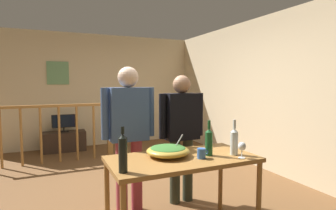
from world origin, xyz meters
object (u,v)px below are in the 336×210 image
Objects in this scene: wine_glass at (242,147)px; wine_bottle_green at (209,141)px; flat_screen_tv at (64,122)px; serving_table at (182,165)px; person_standing_right at (182,128)px; person_standing_left at (129,126)px; wine_bottle_clear at (234,141)px; tv_console at (64,141)px; stair_railing at (70,127)px; framed_picture at (58,73)px; salad_bowl at (168,150)px; wine_bottle_dark at (123,153)px; mug_blue at (202,153)px.

wine_glass is 0.32m from wine_bottle_green.
flat_screen_tv is 4.08m from serving_table.
person_standing_left is at bearing 0.06° from person_standing_right.
tv_console is at bearing 108.59° from wine_bottle_clear.
wine_bottle_green is 0.26m from wine_bottle_clear.
serving_table is at bearing -75.66° from stair_railing.
wine_glass is (1.46, -4.56, -0.82)m from framed_picture.
framed_picture is 1.46× the size of wine_bottle_green.
person_standing_left reaches higher than wine_bottle_green.
wine_glass is at bearing -69.09° from stair_railing.
person_standing_right is at bearing -65.02° from stair_railing.
serving_table is at bearing 115.93° from person_standing_left.
salad_bowl is at bearing -78.66° from framed_picture.
salad_bowl is 0.25× the size of person_standing_left.
mug_blue is at bearing 6.70° from wine_bottle_dark.
wine_bottle_dark is at bearing -176.19° from wine_bottle_clear.
tv_console is 2.42× the size of wine_bottle_dark.
stair_railing reaches higher than serving_table.
wine_glass is at bearing -72.08° from tv_console.
stair_railing is 2.72m from person_standing_right.
wine_bottle_clear is at bearing -71.28° from flat_screen_tv.
wine_bottle_dark is (-0.64, -0.21, 0.24)m from serving_table.
wine_bottle_clear reaches higher than flat_screen_tv.
tv_console is 2.14× the size of salad_bowl.
serving_table is at bearing 165.76° from wine_bottle_clear.
framed_picture is 0.57× the size of tv_console.
wine_bottle_dark is (0.25, -4.18, 0.30)m from flat_screen_tv.
wine_bottle_clear reaches higher than wine_glass.
wine_bottle_clear is at bearing -71.69° from framed_picture.
salad_bowl is 0.33m from mug_blue.
stair_railing reaches higher than flat_screen_tv.
person_standing_right is (1.30, -3.61, -0.77)m from framed_picture.
wine_bottle_dark is at bearing -151.00° from salad_bowl.
person_standing_right is (-0.17, 0.82, 0.01)m from wine_bottle_clear.
flat_screen_tv is 3.13× the size of wine_glass.
flat_screen_tv is at bearing 95.43° from stair_railing.
tv_console is 0.53× the size of person_standing_left.
framed_picture is 4.40× the size of mug_blue.
wine_glass is at bearing -29.70° from salad_bowl.
tv_console is 2.56× the size of wine_bottle_clear.
wine_bottle_green is 0.22× the size of person_standing_right.
flat_screen_tv is at bearing -77.03° from framed_picture.
wine_bottle_dark is 0.80m from mug_blue.
stair_railing is 1.63× the size of serving_table.
wine_bottle_clear reaches higher than salad_bowl.
stair_railing is (0.15, -1.15, -1.05)m from framed_picture.
serving_table reaches higher than tv_console.
wine_glass is 0.10× the size of person_standing_right.
wine_bottle_clear is (1.39, -4.11, 0.27)m from flat_screen_tv.
flat_screen_tv is 3.97m from salad_bowl.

